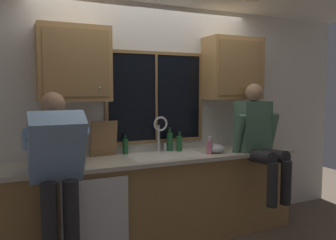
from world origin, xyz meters
TOP-DOWN VIEW (x-y plane):
  - back_wall at (0.00, 0.06)m, footprint 5.51×0.12m
  - ceiling_downlight_right at (0.93, -0.60)m, footprint 0.14×0.14m
  - window_glass at (0.09, -0.01)m, footprint 1.10×0.02m
  - window_frame_top at (0.09, -0.02)m, footprint 1.17×0.02m
  - window_frame_bottom at (0.09, -0.02)m, footprint 1.17×0.02m
  - window_frame_left at (-0.47, -0.02)m, footprint 0.04×0.02m
  - window_frame_right at (0.66, -0.02)m, footprint 0.03×0.02m
  - window_mullion_center at (0.09, -0.02)m, footprint 0.02×0.02m
  - lower_cabinet_run at (0.00, -0.29)m, footprint 3.11×0.58m
  - countertop at (0.00, -0.31)m, footprint 3.17×0.62m
  - dishwasher_front at (-0.74, -0.61)m, footprint 0.60×0.02m
  - upper_cabinet_left at (-0.82, -0.17)m, footprint 0.68×0.36m
  - upper_cabinet_right at (1.01, -0.17)m, footprint 0.68×0.36m
  - sink at (0.09, -0.30)m, footprint 0.80×0.46m
  - faucet at (0.10, -0.12)m, footprint 0.18×0.09m
  - person_standing at (-1.06, -0.64)m, footprint 0.53×0.67m
  - person_sitting_on_counter at (1.09, -0.57)m, footprint 0.54×0.61m
  - knife_block at (-0.82, -0.25)m, footprint 0.12×0.18m
  - cutting_board at (-0.52, -0.09)m, footprint 0.27×0.10m
  - mixing_bowl at (0.65, -0.39)m, footprint 0.20×0.20m
  - soap_dispenser at (0.55, -0.42)m, footprint 0.06×0.07m
  - bottle_green_glass at (0.33, -0.14)m, footprint 0.07×0.07m
  - bottle_tall_clear at (-0.29, -0.06)m, footprint 0.06×0.06m
  - bottle_amber_small at (0.23, -0.09)m, footprint 0.07×0.07m

SIDE VIEW (x-z plane):
  - lower_cabinet_run at x=0.00m, z-range 0.00..0.88m
  - dishwasher_front at x=-0.74m, z-range 0.09..0.83m
  - sink at x=0.09m, z-range 0.72..0.93m
  - countertop at x=0.00m, z-range 0.88..0.92m
  - mixing_bowl at x=0.65m, z-range 0.91..1.02m
  - person_standing at x=-1.06m, z-range 0.18..1.77m
  - soap_dispenser at x=0.55m, z-range 0.90..1.09m
  - bottle_tall_clear at x=-0.29m, z-range 0.90..1.12m
  - bottle_green_glass at x=0.33m, z-range 0.90..1.12m
  - knife_block at x=-0.82m, z-range 0.87..1.19m
  - bottle_amber_small at x=0.23m, z-range 0.90..1.17m
  - window_frame_bottom at x=0.09m, z-range 1.01..1.05m
  - person_sitting_on_counter at x=1.09m, z-range 0.47..1.73m
  - cutting_board at x=-0.52m, z-range 0.92..1.29m
  - faucet at x=0.10m, z-range 0.97..1.37m
  - back_wall at x=0.00m, z-range 0.00..2.55m
  - window_glass at x=0.09m, z-range 1.05..2.00m
  - window_frame_left at x=-0.47m, z-range 1.05..2.00m
  - window_frame_right at x=0.66m, z-range 1.05..2.00m
  - window_mullion_center at x=0.09m, z-range 1.05..2.00m
  - upper_cabinet_left at x=-0.82m, z-range 1.50..2.22m
  - upper_cabinet_right at x=1.01m, z-range 1.50..2.22m
  - window_frame_top at x=0.09m, z-range 2.00..2.04m
  - ceiling_downlight_right at x=0.93m, z-range 2.54..2.55m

